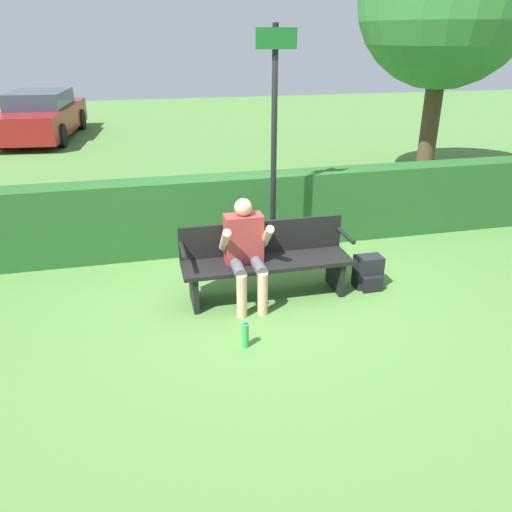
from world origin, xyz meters
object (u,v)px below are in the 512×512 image
(parked_car, at_px, (42,116))
(water_bottle, at_px, (245,335))
(backpack, at_px, (368,273))
(person_seated, at_px, (245,248))
(signpost, at_px, (274,137))
(park_bench, at_px, (266,259))

(parked_car, bearing_deg, water_bottle, -158.10)
(backpack, bearing_deg, parked_car, 115.10)
(backpack, bearing_deg, person_seated, -179.80)
(backpack, distance_m, parked_car, 12.05)
(person_seated, bearing_deg, parked_car, 108.35)
(signpost, bearing_deg, backpack, -46.49)
(person_seated, distance_m, water_bottle, 1.05)
(person_seated, relative_size, parked_car, 0.25)
(person_seated, relative_size, backpack, 3.05)
(person_seated, xyz_separation_m, backpack, (1.49, 0.01, -0.47))
(park_bench, relative_size, water_bottle, 7.00)
(water_bottle, bearing_deg, backpack, 27.84)
(park_bench, xyz_separation_m, signpost, (0.32, 0.86, 1.20))
(person_seated, xyz_separation_m, signpost, (0.57, 0.97, 0.99))
(signpost, xyz_separation_m, parked_car, (-4.19, 9.93, -1.00))
(backpack, distance_m, signpost, 1.97)
(park_bench, relative_size, parked_car, 0.40)
(backpack, height_order, water_bottle, backpack)
(park_bench, height_order, water_bottle, park_bench)
(person_seated, bearing_deg, park_bench, 23.82)
(water_bottle, height_order, parked_car, parked_car)
(backpack, distance_m, water_bottle, 1.91)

